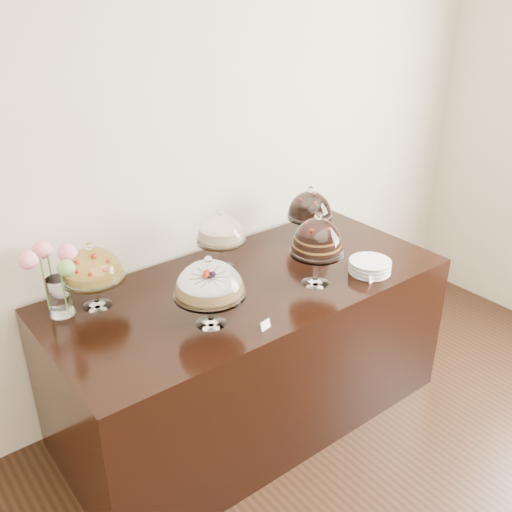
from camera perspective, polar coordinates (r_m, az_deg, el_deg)
wall_back at (r=3.22m, az=-8.67°, el=9.80°), size 5.00×0.04×3.00m
display_counter at (r=3.34m, az=-0.53°, el=-9.45°), size 2.20×1.00×0.90m
cake_stand_sugar_sponge at (r=2.64m, az=-4.70°, el=-2.60°), size 0.34×0.34×0.36m
cake_stand_choco_layer at (r=2.99m, az=6.14°, el=1.69°), size 0.28×0.28×0.41m
cake_stand_cheesecake at (r=3.17m, az=-3.56°, el=2.46°), size 0.28×0.28×0.35m
cake_stand_dark_choco at (r=3.52m, az=5.41°, el=4.89°), size 0.28×0.28×0.35m
cake_stand_fruit_tart at (r=2.90m, az=-16.09°, el=-1.05°), size 0.31×0.31×0.35m
flower_vase at (r=2.89m, az=-19.51°, el=-1.83°), size 0.27×0.35×0.37m
plate_stack at (r=3.24m, az=11.31°, el=-1.05°), size 0.23×0.23×0.07m
price_card_left at (r=2.69m, az=0.95°, el=-6.91°), size 0.06×0.03×0.04m
price_card_right at (r=3.16m, az=11.59°, el=-2.19°), size 0.06×0.02×0.04m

